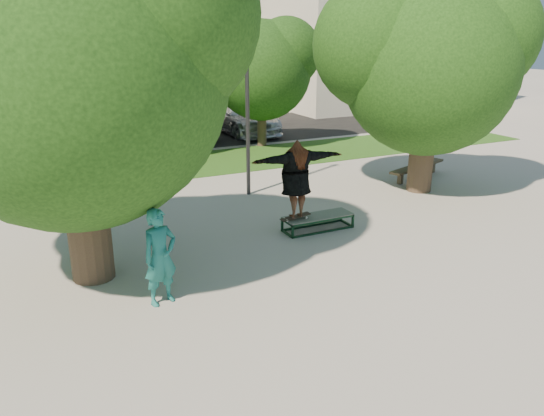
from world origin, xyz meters
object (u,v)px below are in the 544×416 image
tree_left (62,52)px  car_grey (177,120)px  lamppost (247,91)px  bench (417,167)px  grind_box (318,222)px  car_dark (20,127)px  car_silver_b (240,116)px  bystander (160,257)px  tree_right (426,56)px

tree_left → car_grey: tree_left is taller
lamppost → tree_left: bearing=-143.6°
bench → car_grey: size_ratio=0.52×
lamppost → car_grey: lamppost is taller
tree_left → bench: size_ratio=2.46×
tree_left → grind_box: tree_left is taller
grind_box → car_dark: bearing=112.7°
bench → car_silver_b: 10.97m
car_dark → car_silver_b: size_ratio=0.85×
car_grey → car_silver_b: size_ratio=0.99×
lamppost → bystander: size_ratio=3.35×
grind_box → bench: (5.65, 2.84, 0.19)m
bench → car_silver_b: bearing=81.6°
tree_left → lamppost: (5.29, 3.91, -1.27)m
tree_right → car_grey: tree_right is taller
tree_left → bench: bearing=15.5°
tree_right → car_dark: bearing=129.1°
tree_left → tree_right: size_ratio=1.09×
lamppost → bystander: bearing=-126.7°
car_dark → tree_left: bearing=-88.3°
grind_box → bench: bench is taller
lamppost → bench: lamppost is taller
bench → lamppost: bearing=153.2°
bystander → car_silver_b: bystander is taller
car_dark → car_grey: car_dark is taller
grind_box → bystander: 5.03m
bystander → tree_left: bearing=104.3°
lamppost → car_grey: bearing=85.5°
tree_left → car_dark: tree_left is taller
car_dark → car_grey: 6.92m
grind_box → car_silver_b: car_silver_b is taller
grind_box → car_grey: 13.97m
bystander → car_grey: 16.76m
bench → car_dark: size_ratio=0.60×
grind_box → car_dark: size_ratio=0.37×
bench → tree_left: bearing=176.1°
lamppost → car_silver_b: bearing=68.7°
lamppost → bench: bearing=-7.4°
lamppost → grind_box: lamppost is taller
tree_right → car_grey: bearing=108.5°
tree_left → bench: tree_left is taller
tree_left → bystander: tree_left is taller
tree_left → bystander: (1.08, -1.75, -3.51)m
tree_left → lamppost: size_ratio=1.16×
tree_left → bench: 12.38m
lamppost → car_dark: lamppost is taller
bench → car_grey: bearing=95.6°
car_dark → lamppost: bearing=-63.4°
car_dark → tree_right: bearing=-51.8°
bystander → car_grey: bystander is taller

